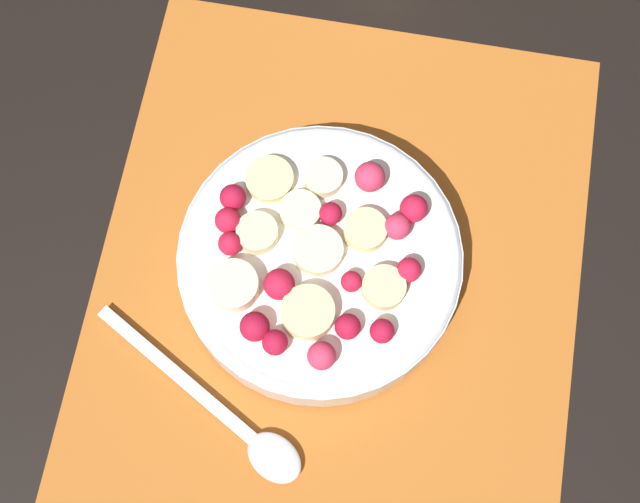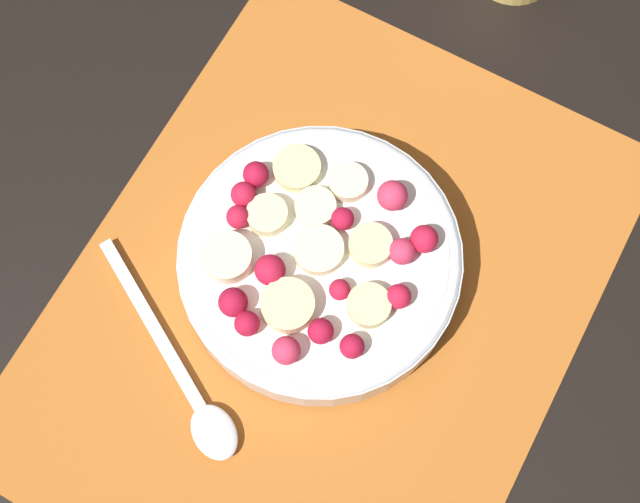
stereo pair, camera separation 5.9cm
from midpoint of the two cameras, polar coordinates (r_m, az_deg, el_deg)
The scene contains 4 objects.
ground_plane at distance 0.63m, azimuth -1.72°, elevation -3.39°, with size 3.00×3.00×0.00m, color black.
placemat at distance 0.63m, azimuth -1.73°, elevation -3.32°, with size 0.44×0.34×0.01m.
fruit_bowl at distance 0.61m, azimuth -2.80°, elevation -1.02°, with size 0.20×0.20×0.06m.
spoon at distance 0.61m, azimuth -8.01°, elevation -11.53°, with size 0.10×0.16×0.01m.
Camera 1 is at (0.16, 0.02, 0.61)m, focal length 50.00 mm.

